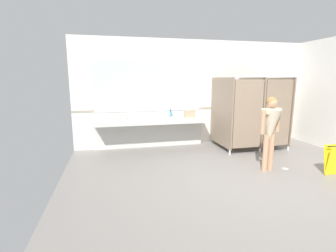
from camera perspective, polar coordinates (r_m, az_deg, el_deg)
ground_plane at (r=4.98m, az=18.89°, el=-12.77°), size 7.04×6.52×0.10m
wall_back at (r=7.32m, az=7.04°, el=7.54°), size 7.04×0.12×2.98m
wall_back_tile_band at (r=7.30m, az=7.13°, el=4.06°), size 7.04×0.01×0.06m
vanity_counter at (r=6.77m, az=-4.04°, el=0.09°), size 3.06×0.59×0.98m
mirror_panel at (r=6.87m, az=-4.45°, el=9.07°), size 2.96×0.02×1.36m
bathroom_stalls at (r=7.09m, az=19.07°, el=3.22°), size 1.77×1.32×1.97m
person_standing at (r=5.43m, az=22.53°, el=0.14°), size 0.53×0.51×1.55m
handbag at (r=6.73m, az=4.96°, el=2.88°), size 0.29×0.14×0.34m
soap_dispenser at (r=6.92m, az=0.61°, el=2.91°), size 0.07×0.07×0.19m
paper_cup at (r=6.45m, az=-9.62°, el=1.80°), size 0.07×0.07×0.08m
wet_floor_sign at (r=5.95m, az=33.63°, el=-6.49°), size 0.28×0.19×0.60m
floor_drain_cover at (r=5.94m, az=25.43°, el=-8.86°), size 0.14×0.14×0.01m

